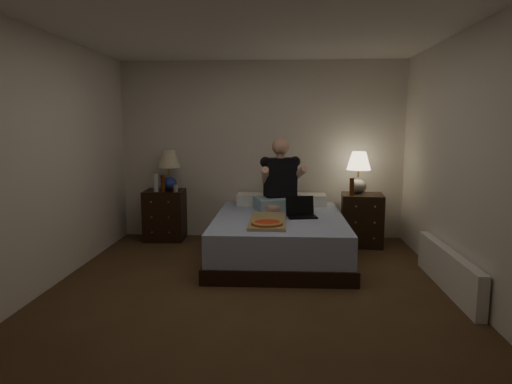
# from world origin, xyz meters

# --- Properties ---
(floor) EXTENTS (4.00, 4.50, 0.00)m
(floor) POSITION_xyz_m (0.00, 0.00, 0.00)
(floor) COLOR brown
(floor) RESTS_ON ground
(ceiling) EXTENTS (4.00, 4.50, 0.00)m
(ceiling) POSITION_xyz_m (0.00, 0.00, 2.50)
(ceiling) COLOR white
(ceiling) RESTS_ON ground
(wall_back) EXTENTS (4.00, 0.00, 2.50)m
(wall_back) POSITION_xyz_m (0.00, 2.25, 1.25)
(wall_back) COLOR white
(wall_back) RESTS_ON ground
(wall_front) EXTENTS (4.00, 0.00, 2.50)m
(wall_front) POSITION_xyz_m (0.00, -2.25, 1.25)
(wall_front) COLOR white
(wall_front) RESTS_ON ground
(wall_left) EXTENTS (0.00, 4.50, 2.50)m
(wall_left) POSITION_xyz_m (-2.00, 0.00, 1.25)
(wall_left) COLOR white
(wall_left) RESTS_ON ground
(wall_right) EXTENTS (0.00, 4.50, 2.50)m
(wall_right) POSITION_xyz_m (2.00, 0.00, 1.25)
(wall_right) COLOR white
(wall_right) RESTS_ON ground
(bed) EXTENTS (1.55, 2.07, 0.51)m
(bed) POSITION_xyz_m (0.27, 1.17, 0.26)
(bed) COLOR #607AC1
(bed) RESTS_ON floor
(nightstand_left) EXTENTS (0.56, 0.51, 0.70)m
(nightstand_left) POSITION_xyz_m (-1.35, 1.99, 0.35)
(nightstand_left) COLOR black
(nightstand_left) RESTS_ON floor
(nightstand_right) EXTENTS (0.57, 0.53, 0.70)m
(nightstand_right) POSITION_xyz_m (1.37, 1.83, 0.35)
(nightstand_right) COLOR black
(nightstand_right) RESTS_ON floor
(lamp_left) EXTENTS (0.36, 0.36, 0.56)m
(lamp_left) POSITION_xyz_m (-1.29, 2.01, 0.98)
(lamp_left) COLOR #293998
(lamp_left) RESTS_ON nightstand_left
(lamp_right) EXTENTS (0.40, 0.40, 0.56)m
(lamp_right) POSITION_xyz_m (1.32, 1.91, 0.98)
(lamp_right) COLOR gray
(lamp_right) RESTS_ON nightstand_right
(water_bottle) EXTENTS (0.07, 0.07, 0.25)m
(water_bottle) POSITION_xyz_m (-1.43, 1.87, 0.83)
(water_bottle) COLOR silver
(water_bottle) RESTS_ON nightstand_left
(soda_can) EXTENTS (0.07, 0.07, 0.10)m
(soda_can) POSITION_xyz_m (-1.15, 1.83, 0.75)
(soda_can) COLOR #B7B7B2
(soda_can) RESTS_ON nightstand_left
(beer_bottle_left) EXTENTS (0.06, 0.06, 0.23)m
(beer_bottle_left) POSITION_xyz_m (-1.34, 1.87, 0.82)
(beer_bottle_left) COLOR #57260C
(beer_bottle_left) RESTS_ON nightstand_left
(beer_bottle_right) EXTENTS (0.06, 0.06, 0.23)m
(beer_bottle_right) POSITION_xyz_m (1.20, 1.70, 0.81)
(beer_bottle_right) COLOR #54240C
(beer_bottle_right) RESTS_ON nightstand_right
(person) EXTENTS (0.78, 0.69, 0.93)m
(person) POSITION_xyz_m (0.29, 1.62, 0.98)
(person) COLOR black
(person) RESTS_ON bed
(laptop) EXTENTS (0.38, 0.34, 0.24)m
(laptop) POSITION_xyz_m (0.53, 1.12, 0.63)
(laptop) COLOR black
(laptop) RESTS_ON bed
(pizza_box) EXTENTS (0.40, 0.76, 0.08)m
(pizza_box) POSITION_xyz_m (0.14, 0.55, 0.55)
(pizza_box) COLOR tan
(pizza_box) RESTS_ON bed
(radiator) EXTENTS (0.10, 1.60, 0.40)m
(radiator) POSITION_xyz_m (1.93, 0.17, 0.20)
(radiator) COLOR white
(radiator) RESTS_ON floor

